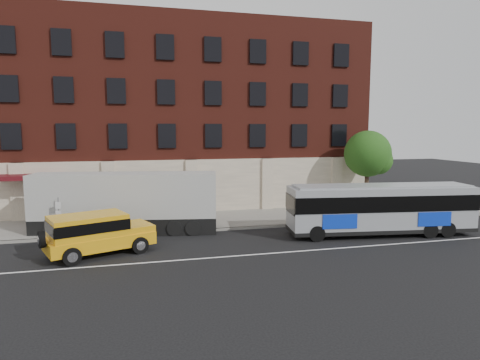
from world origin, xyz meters
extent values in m
plane|color=black|center=(0.00, 0.00, 0.00)|extent=(120.00, 120.00, 0.00)
cube|color=gray|center=(0.00, 9.00, 0.07)|extent=(60.00, 6.00, 0.15)
cube|color=gray|center=(0.00, 6.00, 0.07)|extent=(60.00, 0.25, 0.15)
cube|color=white|center=(0.00, 0.50, 0.01)|extent=(60.00, 0.12, 0.01)
cube|color=#5A1E15|center=(0.00, 17.00, 7.65)|extent=(30.00, 10.00, 15.00)
cube|color=beige|center=(0.00, 11.85, 2.15)|extent=(30.00, 0.35, 4.00)
cube|color=#4C0D13|center=(-11.00, 11.00, 3.25)|extent=(4.20, 2.20, 0.30)
cube|color=beige|center=(-12.00, 11.75, 2.15)|extent=(0.90, 0.55, 4.00)
cube|color=beige|center=(-6.00, 11.75, 2.15)|extent=(0.90, 0.55, 4.00)
cube|color=beige|center=(0.00, 11.75, 2.15)|extent=(0.90, 0.55, 4.00)
cube|color=beige|center=(6.00, 11.75, 2.15)|extent=(0.90, 0.55, 4.00)
cube|color=beige|center=(12.00, 11.75, 2.15)|extent=(0.90, 0.55, 4.00)
cube|color=black|center=(-12.25, 11.92, 5.95)|extent=(1.30, 0.20, 1.80)
cube|color=black|center=(-8.75, 11.92, 5.95)|extent=(1.30, 0.20, 1.80)
cube|color=black|center=(-5.25, 11.92, 5.95)|extent=(1.30, 0.20, 1.80)
cube|color=black|center=(-1.75, 11.92, 5.95)|extent=(1.30, 0.20, 1.80)
cube|color=black|center=(1.75, 11.92, 5.95)|extent=(1.30, 0.20, 1.80)
cube|color=black|center=(5.25, 11.92, 5.95)|extent=(1.30, 0.20, 1.80)
cube|color=black|center=(8.75, 11.92, 5.95)|extent=(1.30, 0.20, 1.80)
cube|color=black|center=(12.25, 11.92, 5.95)|extent=(1.30, 0.20, 1.80)
cube|color=black|center=(-12.25, 11.92, 9.15)|extent=(1.30, 0.20, 1.80)
cube|color=black|center=(-8.75, 11.92, 9.15)|extent=(1.30, 0.20, 1.80)
cube|color=black|center=(-5.25, 11.92, 9.15)|extent=(1.30, 0.20, 1.80)
cube|color=black|center=(-1.75, 11.92, 9.15)|extent=(1.30, 0.20, 1.80)
cube|color=black|center=(1.75, 11.92, 9.15)|extent=(1.30, 0.20, 1.80)
cube|color=black|center=(5.25, 11.92, 9.15)|extent=(1.30, 0.20, 1.80)
cube|color=black|center=(8.75, 11.92, 9.15)|extent=(1.30, 0.20, 1.80)
cube|color=black|center=(12.25, 11.92, 9.15)|extent=(1.30, 0.20, 1.80)
cube|color=black|center=(-12.25, 11.92, 12.35)|extent=(1.30, 0.20, 1.80)
cube|color=black|center=(-8.75, 11.92, 12.35)|extent=(1.30, 0.20, 1.80)
cube|color=black|center=(-5.25, 11.92, 12.35)|extent=(1.30, 0.20, 1.80)
cube|color=black|center=(-1.75, 11.92, 12.35)|extent=(1.30, 0.20, 1.80)
cube|color=black|center=(1.75, 11.92, 12.35)|extent=(1.30, 0.20, 1.80)
cube|color=black|center=(5.25, 11.92, 12.35)|extent=(1.30, 0.20, 1.80)
cube|color=black|center=(8.75, 11.92, 12.35)|extent=(1.30, 0.20, 1.80)
cube|color=black|center=(12.25, 11.92, 12.35)|extent=(1.30, 0.20, 1.80)
cube|color=black|center=(-10.50, 11.78, 1.75)|extent=(2.60, 0.15, 2.80)
cube|color=black|center=(-4.50, 11.78, 1.75)|extent=(2.60, 0.15, 2.80)
cube|color=black|center=(1.50, 11.78, 1.75)|extent=(2.60, 0.15, 2.80)
cube|color=black|center=(7.50, 11.78, 1.75)|extent=(2.60, 0.15, 2.80)
cylinder|color=gray|center=(-8.50, 6.20, 1.25)|extent=(0.07, 0.07, 2.50)
cube|color=silver|center=(-8.50, 6.05, 2.05)|extent=(0.30, 0.03, 0.40)
cube|color=silver|center=(-8.50, 6.05, 1.55)|extent=(0.30, 0.03, 0.35)
cylinder|color=#38291C|center=(13.50, 9.50, 1.65)|extent=(0.32, 0.32, 3.00)
sphere|color=#1C4513|center=(13.50, 9.50, 4.55)|extent=(3.60, 3.60, 3.60)
sphere|color=#1C4513|center=(14.20, 9.10, 4.05)|extent=(2.20, 2.20, 2.20)
sphere|color=#1C4513|center=(12.90, 9.90, 4.15)|extent=(2.00, 2.00, 2.00)
cube|color=gray|center=(10.35, 2.57, 1.66)|extent=(11.42, 3.75, 2.66)
cube|color=black|center=(10.35, 2.57, 0.42)|extent=(11.47, 3.81, 0.23)
cube|color=gray|center=(10.35, 2.57, 3.04)|extent=(10.83, 3.40, 0.11)
cube|color=black|center=(10.35, 2.57, 2.10)|extent=(11.51, 3.84, 0.93)
cube|color=#0D31C3|center=(7.23, 1.76, 1.17)|extent=(2.04, 0.30, 0.84)
cube|color=#0D31C3|center=(13.28, 3.40, 1.17)|extent=(2.04, 0.30, 0.84)
cylinder|color=black|center=(5.95, 2.07, 0.47)|extent=(0.96, 0.40, 0.93)
cylinder|color=black|center=(6.22, 4.17, 0.47)|extent=(0.96, 0.40, 0.93)
cylinder|color=black|center=(12.81, 1.19, 0.47)|extent=(0.96, 0.40, 0.93)
cylinder|color=black|center=(13.08, 3.28, 0.47)|extent=(0.96, 0.40, 0.93)
cylinder|color=black|center=(13.92, 1.04, 0.47)|extent=(0.96, 0.40, 0.93)
cylinder|color=black|center=(14.19, 3.14, 0.47)|extent=(0.96, 0.40, 0.93)
cube|color=#F3AA13|center=(-5.93, 2.55, 0.71)|extent=(5.68, 3.95, 0.66)
cube|color=#F3AA13|center=(-6.49, 2.33, 1.58)|extent=(4.14, 3.31, 1.09)
cube|color=black|center=(-6.49, 2.33, 1.64)|extent=(4.20, 3.37, 0.55)
cube|color=#F3AA13|center=(-4.26, 3.21, 1.20)|extent=(2.29, 2.53, 0.33)
cube|color=black|center=(-3.47, 3.52, 0.76)|extent=(0.70, 1.65, 0.60)
cylinder|color=black|center=(-8.53, 1.53, 1.20)|extent=(0.53, 0.86, 0.83)
cylinder|color=black|center=(-3.97, 2.17, 0.44)|extent=(0.93, 0.60, 0.87)
cylinder|color=silver|center=(-3.97, 2.17, 0.44)|extent=(0.57, 0.48, 0.48)
cylinder|color=black|center=(-4.75, 4.17, 0.44)|extent=(0.93, 0.60, 0.87)
cylinder|color=silver|center=(-4.75, 4.17, 0.44)|extent=(0.57, 0.48, 0.48)
cylinder|color=black|center=(-7.12, 0.93, 0.44)|extent=(0.93, 0.60, 0.87)
cylinder|color=silver|center=(-7.12, 0.93, 0.44)|extent=(0.57, 0.48, 0.48)
cylinder|color=black|center=(-7.90, 2.93, 0.44)|extent=(0.93, 0.60, 0.87)
cylinder|color=silver|center=(-7.90, 2.93, 0.44)|extent=(0.57, 0.48, 0.48)
cube|color=black|center=(-4.74, 6.97, 0.51)|extent=(11.43, 4.15, 1.03)
cube|color=#B8B9B4|center=(-4.74, 6.97, 2.38)|extent=(11.43, 4.19, 2.71)
cylinder|color=black|center=(-9.06, 6.64, 0.47)|extent=(0.97, 0.42, 0.93)
cylinder|color=black|center=(-8.69, 8.76, 0.47)|extent=(0.97, 0.42, 0.93)
cylinder|color=black|center=(-7.96, 6.45, 0.47)|extent=(0.97, 0.42, 0.93)
cylinder|color=black|center=(-7.58, 8.56, 0.47)|extent=(0.97, 0.42, 0.93)
cylinder|color=black|center=(-1.89, 5.38, 0.47)|extent=(0.97, 0.42, 0.93)
cylinder|color=black|center=(-1.51, 7.49, 0.47)|extent=(0.97, 0.42, 0.93)
cylinder|color=black|center=(-0.78, 5.18, 0.47)|extent=(0.97, 0.42, 0.93)
cylinder|color=black|center=(-0.41, 7.30, 0.47)|extent=(0.97, 0.42, 0.93)
camera|label=1|loc=(-4.03, -19.59, 6.42)|focal=31.22mm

